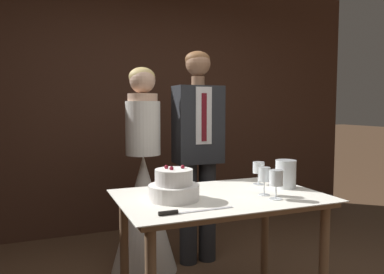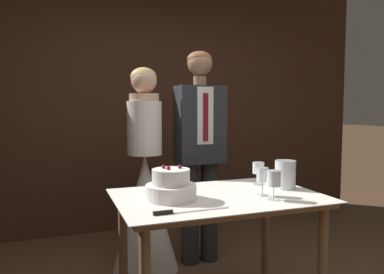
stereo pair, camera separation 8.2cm
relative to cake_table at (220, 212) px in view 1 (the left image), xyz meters
name	(u,v)px [view 1 (the left image)]	position (x,y,z in m)	size (l,w,h in m)	color
wall_back	(137,104)	(-0.02, 2.06, 0.67)	(5.50, 0.12, 2.76)	#472B1E
cake_table	(220,212)	(0.00, 0.00, 0.00)	(1.23, 0.81, 0.82)	#8E6B4C
tiered_cake	(174,187)	(-0.30, 0.00, 0.18)	(0.29, 0.29, 0.20)	white
cake_knife	(182,212)	(-0.35, -0.28, 0.11)	(0.41, 0.03, 0.02)	silver
wine_glass_near	(264,176)	(0.25, -0.10, 0.22)	(0.07, 0.07, 0.17)	silver
wine_glass_middle	(276,179)	(0.25, -0.21, 0.23)	(0.08, 0.08, 0.17)	silver
wine_glass_far	(259,168)	(0.38, 0.18, 0.22)	(0.08, 0.08, 0.16)	silver
hurricane_candle	(286,175)	(0.49, 0.02, 0.19)	(0.13, 0.13, 0.18)	silver
bride	(144,197)	(-0.24, 0.92, -0.10)	(0.54, 0.54, 1.66)	white
groom	(198,146)	(0.24, 0.92, 0.31)	(0.40, 0.25, 1.81)	#282B30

